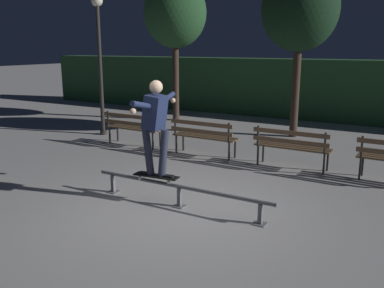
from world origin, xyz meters
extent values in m
plane|color=#ADAAA8|center=(0.00, 0.00, 0.00)|extent=(90.00, 90.00, 0.00)
cube|color=#2D5B33|center=(0.00, 9.58, 1.04)|extent=(24.00, 1.20, 2.08)
cylinder|color=slate|center=(0.00, 0.09, 0.34)|extent=(3.24, 0.06, 0.06)
cube|color=slate|center=(-1.38, 0.09, 0.16)|extent=(0.06, 0.06, 0.31)
cube|color=slate|center=(-1.38, 0.09, 0.01)|extent=(0.18, 0.18, 0.01)
cube|color=slate|center=(0.00, 0.09, 0.16)|extent=(0.06, 0.06, 0.31)
cube|color=slate|center=(0.00, 0.09, 0.01)|extent=(0.18, 0.18, 0.01)
cube|color=slate|center=(1.38, 0.09, 0.16)|extent=(0.06, 0.06, 0.31)
cube|color=slate|center=(1.38, 0.09, 0.01)|extent=(0.18, 0.18, 0.01)
cube|color=black|center=(-0.44, 0.09, 0.45)|extent=(0.80, 0.29, 0.02)
cube|color=black|center=(-0.44, 0.09, 0.46)|extent=(0.78, 0.28, 0.00)
cube|color=#9E9EA3|center=(-0.18, 0.12, 0.43)|extent=(0.07, 0.17, 0.02)
cube|color=#9E9EA3|center=(-0.71, 0.06, 0.43)|extent=(0.07, 0.17, 0.02)
cylinder|color=beige|center=(-0.17, 0.04, 0.40)|extent=(0.06, 0.04, 0.05)
cylinder|color=beige|center=(-0.19, 0.20, 0.40)|extent=(0.06, 0.04, 0.05)
cylinder|color=beige|center=(-0.70, -0.02, 0.40)|extent=(0.06, 0.04, 0.05)
cylinder|color=beige|center=(-0.72, 0.14, 0.40)|extent=(0.06, 0.04, 0.05)
cube|color=black|center=(-0.27, 0.11, 0.47)|extent=(0.27, 0.13, 0.03)
cube|color=black|center=(-0.62, 0.07, 0.47)|extent=(0.27, 0.13, 0.03)
cylinder|color=#282D42|center=(-0.31, 0.11, 0.85)|extent=(0.22, 0.15, 0.79)
cylinder|color=#282D42|center=(-0.58, 0.07, 0.85)|extent=(0.22, 0.15, 0.79)
cube|color=#1E284C|center=(-0.44, 0.09, 1.51)|extent=(0.37, 0.40, 0.57)
cylinder|color=#1E284C|center=(-0.40, -0.29, 1.67)|extent=(0.15, 0.61, 0.21)
cylinder|color=#1E284C|center=(-0.49, 0.47, 1.67)|extent=(0.15, 0.61, 0.21)
sphere|color=beige|center=(-0.37, -0.57, 1.62)|extent=(0.09, 0.09, 0.09)
sphere|color=beige|center=(-0.52, 0.75, 1.62)|extent=(0.09, 0.09, 0.09)
sphere|color=beige|center=(-0.41, 0.09, 1.91)|extent=(0.21, 0.21, 0.21)
cube|color=#282623|center=(-2.52, 3.28, 0.22)|extent=(0.04, 0.04, 0.44)
cube|color=#282623|center=(-2.53, 2.96, 0.22)|extent=(0.04, 0.04, 0.44)
cube|color=#282623|center=(-2.53, 2.92, 0.66)|extent=(0.04, 0.04, 0.44)
cube|color=#282623|center=(-3.93, 3.30, 0.22)|extent=(0.04, 0.04, 0.44)
cube|color=#282623|center=(-3.94, 2.98, 0.22)|extent=(0.04, 0.04, 0.44)
cube|color=#282623|center=(-3.94, 2.94, 0.66)|extent=(0.04, 0.04, 0.44)
cube|color=brown|center=(-3.23, 3.27, 0.46)|extent=(1.60, 0.11, 0.04)
cube|color=brown|center=(-3.23, 3.13, 0.46)|extent=(1.60, 0.11, 0.04)
cube|color=brown|center=(-3.23, 2.99, 0.46)|extent=(1.60, 0.11, 0.04)
cube|color=brown|center=(-3.23, 2.92, 0.62)|extent=(1.60, 0.06, 0.09)
cube|color=brown|center=(-3.23, 2.92, 0.80)|extent=(1.60, 0.06, 0.09)
cube|color=#282623|center=(-0.44, 3.28, 0.22)|extent=(0.04, 0.04, 0.44)
cube|color=#282623|center=(-0.44, 2.96, 0.22)|extent=(0.04, 0.04, 0.44)
cube|color=#282623|center=(-0.45, 2.92, 0.66)|extent=(0.04, 0.04, 0.44)
cube|color=#282623|center=(-1.85, 3.30, 0.22)|extent=(0.04, 0.04, 0.44)
cube|color=#282623|center=(-1.85, 2.98, 0.22)|extent=(0.04, 0.04, 0.44)
cube|color=#282623|center=(-1.85, 2.94, 0.66)|extent=(0.04, 0.04, 0.44)
cube|color=brown|center=(-1.14, 3.27, 0.46)|extent=(1.60, 0.11, 0.04)
cube|color=brown|center=(-1.15, 3.13, 0.46)|extent=(1.60, 0.11, 0.04)
cube|color=brown|center=(-1.15, 2.99, 0.46)|extent=(1.60, 0.11, 0.04)
cube|color=brown|center=(-1.15, 2.92, 0.62)|extent=(1.60, 0.06, 0.09)
cube|color=brown|center=(-1.15, 2.92, 0.80)|extent=(1.60, 0.06, 0.09)
cube|color=#282623|center=(1.64, 3.28, 0.22)|extent=(0.04, 0.04, 0.44)
cube|color=#282623|center=(1.64, 2.96, 0.22)|extent=(0.04, 0.04, 0.44)
cube|color=#282623|center=(1.64, 2.92, 0.66)|extent=(0.04, 0.04, 0.44)
cube|color=#282623|center=(0.24, 3.30, 0.22)|extent=(0.04, 0.04, 0.44)
cube|color=#282623|center=(0.23, 2.98, 0.22)|extent=(0.04, 0.04, 0.44)
cube|color=#282623|center=(0.23, 2.94, 0.66)|extent=(0.04, 0.04, 0.44)
cube|color=brown|center=(0.94, 3.27, 0.46)|extent=(1.60, 0.11, 0.04)
cube|color=brown|center=(0.94, 3.13, 0.46)|extent=(1.60, 0.11, 0.04)
cube|color=brown|center=(0.94, 2.99, 0.46)|extent=(1.60, 0.11, 0.04)
cube|color=brown|center=(0.93, 2.92, 0.62)|extent=(1.60, 0.06, 0.09)
cube|color=brown|center=(0.93, 2.92, 0.80)|extent=(1.60, 0.06, 0.09)
cube|color=#282623|center=(2.32, 3.30, 0.22)|extent=(0.04, 0.04, 0.44)
cube|color=#282623|center=(2.31, 2.98, 0.22)|extent=(0.04, 0.04, 0.44)
cube|color=#282623|center=(2.31, 2.94, 0.66)|extent=(0.04, 0.04, 0.44)
cylinder|color=#3D2D23|center=(-4.29, 6.89, 1.36)|extent=(0.22, 0.22, 2.71)
ellipsoid|color=#234C28|center=(-4.29, 6.89, 3.60)|extent=(2.08, 2.08, 2.29)
cylinder|color=#3D2D23|center=(0.05, 6.26, 1.31)|extent=(0.22, 0.22, 2.63)
ellipsoid|color=black|center=(0.05, 6.26, 3.51)|extent=(2.07, 2.07, 2.27)
cylinder|color=#282623|center=(-4.87, 3.78, 1.80)|extent=(0.11, 0.11, 3.60)
sphere|color=#F2EACC|center=(-4.87, 3.78, 3.74)|extent=(0.32, 0.32, 0.32)
cylinder|color=#282623|center=(-4.87, 3.78, 0.06)|extent=(0.20, 0.20, 0.12)
camera|label=1|loc=(3.29, -5.27, 2.53)|focal=38.74mm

